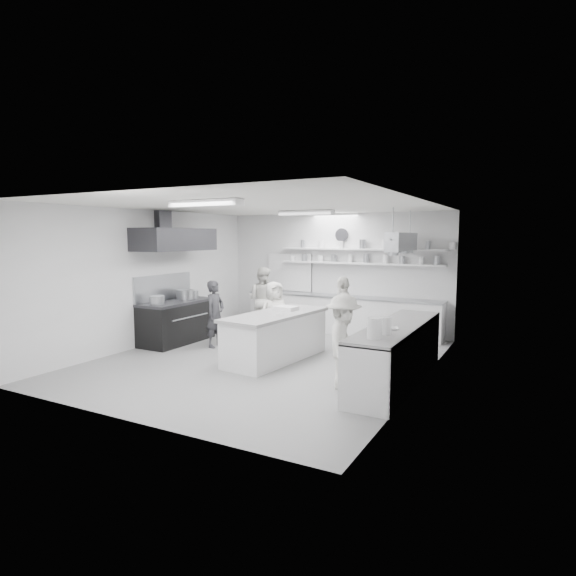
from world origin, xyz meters
The scene contains 27 objects.
floor centered at (0.00, 0.00, -0.01)m, with size 6.00×7.00×0.02m, color gray.
ceiling centered at (0.00, 0.00, 3.01)m, with size 6.00×7.00×0.02m, color white.
wall_back centered at (0.00, 3.50, 1.50)m, with size 6.00×0.04×3.00m, color silver.
wall_front centered at (0.00, -3.50, 1.50)m, with size 6.00×0.04×3.00m, color silver.
wall_left centered at (-3.00, 0.00, 1.50)m, with size 0.04×7.00×3.00m, color silver.
wall_right centered at (3.00, 0.00, 1.50)m, with size 0.04×7.00×3.00m, color silver.
stove centered at (-2.60, 0.40, 0.45)m, with size 0.80×1.80×0.90m, color black.
exhaust_hood centered at (-2.60, 0.40, 2.35)m, with size 0.85×2.00×0.50m, color #2D2D30.
back_counter centered at (0.30, 3.20, 0.46)m, with size 5.00×0.60×0.92m, color white.
shelf_lower centered at (0.70, 3.37, 1.75)m, with size 4.20×0.26×0.04m, color white.
shelf_upper centered at (0.70, 3.37, 2.10)m, with size 4.20×0.26×0.04m, color white.
pass_through_window centered at (-1.30, 3.48, 1.45)m, with size 1.30×0.04×1.00m, color black.
wall_clock centered at (0.20, 3.46, 2.45)m, with size 0.32×0.32×0.05m, color white.
right_counter centered at (2.65, -0.20, 0.47)m, with size 0.74×3.30×0.94m, color white.
pot_rack centered at (2.00, 2.40, 2.30)m, with size 0.30×1.60×0.40m, color #9C9FA3.
light_fixture_front centered at (0.00, -1.80, 2.94)m, with size 1.30×0.25×0.10m, color white.
light_fixture_rear centered at (0.00, 1.80, 2.94)m, with size 1.30×0.25×0.10m, color white.
prep_island centered at (0.15, 0.15, 0.44)m, with size 0.89×2.38×0.88m, color white.
stove_pot centered at (-2.60, 0.71, 1.05)m, with size 0.40×0.40×0.28m, color #9C9FA3.
cook_stove centered at (-1.56, 0.47, 0.73)m, with size 0.53×0.35×1.46m, color #2A2A2D.
cook_back centered at (-1.52, 2.41, 0.82)m, with size 0.80×0.62×1.65m, color silver.
cook_island_left centered at (-0.40, 1.05, 0.72)m, with size 0.71×0.46×1.45m, color silver.
cook_island_right centered at (1.13, 1.23, 0.80)m, with size 0.94×0.39×1.60m, color silver.
cook_right centered at (1.97, -0.87, 0.76)m, with size 0.98×0.56×1.52m, color silver.
bowl_island_a centered at (-0.01, 0.55, 0.91)m, with size 0.24×0.24×0.06m, color #9C9FA3.
bowl_island_b centered at (0.31, 0.02, 0.91)m, with size 0.18×0.18×0.06m, color white.
bowl_right centered at (2.65, -0.62, 0.97)m, with size 0.26×0.26×0.06m, color white.
Camera 1 is at (4.70, -7.84, 2.44)m, focal length 29.69 mm.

